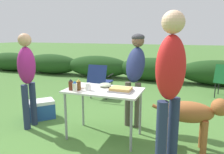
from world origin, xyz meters
TOP-DOWN VIEW (x-y plane):
  - ground_plane at (0.00, 0.00)m, footprint 60.00×60.00m
  - shrub_hedge at (0.00, 4.31)m, footprint 14.40×0.90m
  - folding_table at (0.00, 0.00)m, footprint 1.10×0.64m
  - food_tray at (0.27, -0.02)m, footprint 0.33×0.24m
  - plate_stack at (-0.35, 0.01)m, footprint 0.23×0.23m
  - mixing_bowl at (-0.04, 0.15)m, footprint 0.19×0.19m
  - paper_cup_stack at (-0.19, -0.12)m, footprint 0.08×0.08m
  - mayo_bottle at (-0.33, -0.25)m, footprint 0.06×0.06m
  - beer_bottle at (-0.32, -0.16)m, footprint 0.07×0.07m
  - bbq_sauce_bottle at (-0.43, -0.19)m, footprint 0.07×0.07m
  - standing_person_with_beanie at (0.31, 0.65)m, footprint 0.34×0.45m
  - standing_person_in_dark_puffer at (0.98, -0.54)m, footprint 0.42×0.46m
  - standing_person_in_gray_fleece at (-1.29, -0.08)m, footprint 0.24×0.33m
  - dog at (1.23, 0.06)m, footprint 1.03×0.34m
  - camp_chair_near_hedge at (-0.86, 1.84)m, footprint 0.49×0.59m
  - cooler_box at (-1.38, 0.28)m, footprint 0.56×0.57m

SIDE VIEW (x-z plane):
  - ground_plane at x=0.00m, z-range 0.00..0.00m
  - cooler_box at x=-1.38m, z-range 0.00..0.34m
  - shrub_hedge at x=0.00m, z-range 0.00..0.76m
  - camp_chair_near_hedge at x=-0.86m, z-range 0.05..0.88m
  - dog at x=1.23m, z-range 0.13..0.87m
  - folding_table at x=0.00m, z-range 0.29..1.03m
  - plate_stack at x=-0.35m, z-range 0.74..0.77m
  - food_tray at x=0.27m, z-range 0.74..0.79m
  - mixing_bowl at x=-0.04m, z-range 0.74..0.80m
  - paper_cup_stack at x=-0.19m, z-range 0.74..0.84m
  - mayo_bottle at x=-0.33m, z-range 0.74..0.89m
  - bbq_sauce_bottle at x=-0.43m, z-range 0.74..0.90m
  - beer_bottle at x=-0.32m, z-range 0.74..0.90m
  - standing_person_in_gray_fleece at x=-1.29m, z-range 0.16..1.71m
  - standing_person_with_beanie at x=0.31m, z-range 0.21..1.75m
  - standing_person_in_dark_puffer at x=0.98m, z-range 0.19..1.96m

